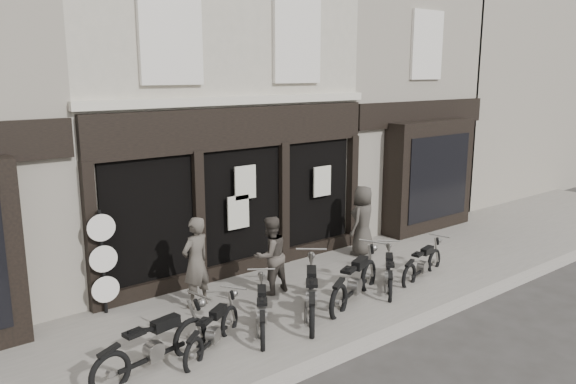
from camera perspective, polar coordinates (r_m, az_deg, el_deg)
ground_plane at (r=11.09m, az=4.21°, el=-12.73°), size 90.00×90.00×0.00m
pavement at (r=11.68m, az=1.16°, el=-11.05°), size 30.00×4.20×0.12m
kerb at (r=10.27m, az=9.10°, el=-14.57°), size 30.00×0.25×0.13m
central_building at (r=14.99m, az=-11.37°, el=9.67°), size 7.30×6.22×8.34m
neighbour_right at (r=18.73m, az=6.49°, el=10.12°), size 5.60×6.73×8.34m
filler_right at (r=25.21m, az=19.77°, el=10.11°), size 11.00×6.00×8.20m
motorcycle_0 at (r=9.30m, az=-13.44°, el=-15.32°), size 2.17×0.72×1.04m
motorcycle_1 at (r=9.76m, az=-7.61°, el=-14.09°), size 1.68×1.18×0.90m
motorcycle_2 at (r=10.38m, az=-2.65°, el=-12.25°), size 1.33×1.70×0.94m
motorcycle_3 at (r=10.90m, az=2.40°, el=-10.63°), size 1.70×1.92×1.11m
motorcycle_4 at (r=11.57m, az=6.81°, el=-9.33°), size 2.17×1.18×1.11m
motorcycle_5 at (r=12.41m, az=10.23°, el=-8.34°), size 1.53×1.45×0.91m
motorcycle_6 at (r=13.14m, az=13.51°, el=-7.32°), size 1.87×0.71×0.91m
man_left at (r=11.14m, az=-9.35°, el=-7.06°), size 0.75×0.59×1.81m
man_centre at (r=11.68m, az=-1.81°, el=-6.43°), size 0.83×0.67×1.64m
man_right at (r=14.23m, az=7.61°, el=-2.88°), size 0.99×0.80×1.76m
advert_sign_post at (r=11.22m, az=-18.23°, el=-7.26°), size 0.52×0.34×2.15m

